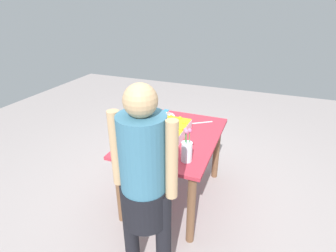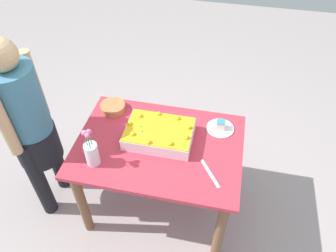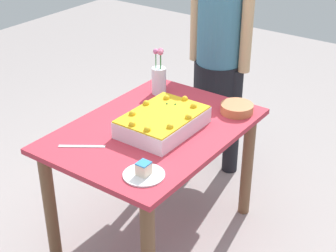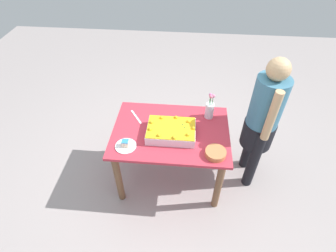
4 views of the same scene
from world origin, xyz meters
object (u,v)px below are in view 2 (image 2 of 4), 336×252
Objects in this scene: flower_vase at (92,152)px; sheet_cake at (159,134)px; cake_knife at (210,173)px; fruit_bowl at (113,107)px; person_standing at (29,124)px; serving_plate_with_slice at (220,127)px.

sheet_cake is at bearing -141.01° from flower_vase.
sheet_cake reaches higher than cake_knife.
sheet_cake is at bearing -155.23° from cake_knife.
person_standing is at bearing 40.85° from fruit_bowl.
serving_plate_with_slice is 0.68× the size of flower_vase.
fruit_bowl is (0.80, -0.45, 0.02)m from cake_knife.
serving_plate_with_slice is at bearing 15.68° from person_standing.
serving_plate_with_slice is 0.82m from fruit_bowl.
sheet_cake is 1.59× the size of flower_vase.
flower_vase is at bearing 38.99° from sheet_cake.
flower_vase is 0.51m from person_standing.
cake_knife is at bearing 149.25° from sheet_cake.
person_standing is at bearing -127.23° from cake_knife.
sheet_cake is 0.31× the size of person_standing.
fruit_bowl reaches higher than cake_knife.
person_standing is (0.45, 0.39, 0.10)m from fruit_bowl.
sheet_cake is 0.47m from fruit_bowl.
fruit_bowl is at bearing -153.87° from cake_knife.
cake_knife is at bearing 150.60° from fruit_bowl.
fruit_bowl is at bearing -84.86° from flower_vase.
sheet_cake reaches higher than fruit_bowl.
flower_vase is at bearing 95.14° from fruit_bowl.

